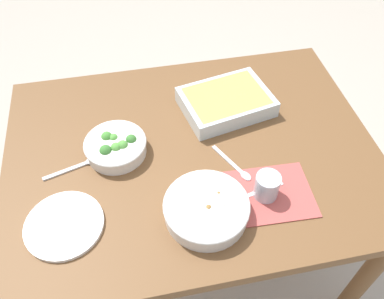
# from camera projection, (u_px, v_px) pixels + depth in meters

# --- Properties ---
(ground_plane) EXTENTS (6.00, 6.00, 0.00)m
(ground_plane) POSITION_uv_depth(u_px,v_px,m) (192.00, 253.00, 1.85)
(ground_plane) COLOR #B2A899
(dining_table) EXTENTS (1.20, 0.90, 0.74)m
(dining_table) POSITION_uv_depth(u_px,v_px,m) (192.00, 167.00, 1.35)
(dining_table) COLOR brown
(dining_table) RESTS_ON ground_plane
(placemat) EXTENTS (0.29, 0.21, 0.00)m
(placemat) POSITION_uv_depth(u_px,v_px,m) (265.00, 194.00, 1.17)
(placemat) COLOR #B24C47
(placemat) RESTS_ON dining_table
(stew_bowl) EXTENTS (0.24, 0.24, 0.06)m
(stew_bowl) POSITION_uv_depth(u_px,v_px,m) (206.00, 209.00, 1.10)
(stew_bowl) COLOR silver
(stew_bowl) RESTS_ON dining_table
(broccoli_bowl) EXTENTS (0.20, 0.20, 0.07)m
(broccoli_bowl) POSITION_uv_depth(u_px,v_px,m) (116.00, 146.00, 1.25)
(broccoli_bowl) COLOR silver
(broccoli_bowl) RESTS_ON dining_table
(baking_dish) EXTENTS (0.34, 0.28, 0.06)m
(baking_dish) POSITION_uv_depth(u_px,v_px,m) (226.00, 101.00, 1.39)
(baking_dish) COLOR silver
(baking_dish) RESTS_ON dining_table
(drink_cup) EXTENTS (0.07, 0.07, 0.08)m
(drink_cup) POSITION_uv_depth(u_px,v_px,m) (267.00, 187.00, 1.14)
(drink_cup) COLOR #B2BCC6
(drink_cup) RESTS_ON dining_table
(side_plate) EXTENTS (0.22, 0.22, 0.01)m
(side_plate) POSITION_uv_depth(u_px,v_px,m) (64.00, 225.00, 1.10)
(side_plate) COLOR white
(side_plate) RESTS_ON dining_table
(spoon_by_stew) EXTENTS (0.11, 0.16, 0.01)m
(spoon_by_stew) POSITION_uv_depth(u_px,v_px,m) (211.00, 202.00, 1.15)
(spoon_by_stew) COLOR silver
(spoon_by_stew) RESTS_ON dining_table
(spoon_by_broccoli) EXTENTS (0.17, 0.07, 0.01)m
(spoon_by_broccoli) POSITION_uv_depth(u_px,v_px,m) (79.00, 166.00, 1.24)
(spoon_by_broccoli) COLOR silver
(spoon_by_broccoli) RESTS_ON dining_table
(spoon_spare) EXTENTS (0.10, 0.16, 0.01)m
(spoon_spare) POSITION_uv_depth(u_px,v_px,m) (237.00, 168.00, 1.23)
(spoon_spare) COLOR silver
(spoon_spare) RESTS_ON dining_table
(fork_on_table) EXTENTS (0.18, 0.06, 0.01)m
(fork_on_table) POSITION_uv_depth(u_px,v_px,m) (260.00, 191.00, 1.18)
(fork_on_table) COLOR silver
(fork_on_table) RESTS_ON dining_table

